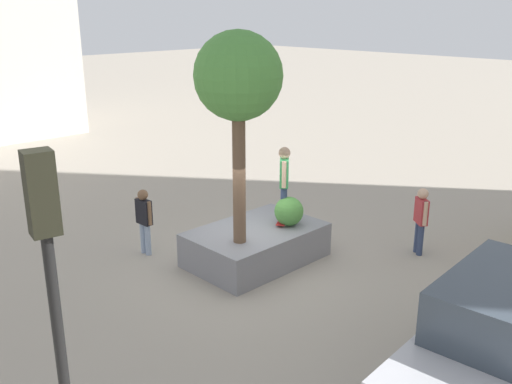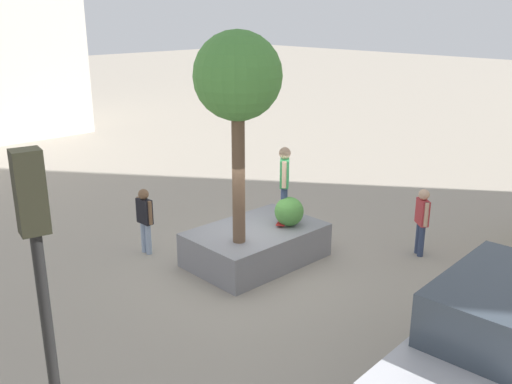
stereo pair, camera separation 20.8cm
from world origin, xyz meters
name	(u,v)px [view 1 (the left image)]	position (x,y,z in m)	size (l,w,h in m)	color
ground_plane	(254,265)	(0.00, 0.00, 0.00)	(120.00, 120.00, 0.00)	#9E9384
planter_ledge	(256,245)	(-0.22, -0.16, 0.41)	(3.10, 2.04, 0.81)	gray
plaza_tree	(238,80)	(0.57, 0.14, 4.35)	(1.83, 1.83, 4.53)	brown
boxwood_shrub	(289,211)	(-0.94, 0.21, 1.16)	(0.69, 0.69, 0.69)	#4C8C3D
skateboard	(283,220)	(-0.98, 0.01, 0.87)	(0.79, 0.59, 0.07)	#A51E1E
skateboarder	(284,178)	(-0.98, 0.01, 1.92)	(0.49, 0.47, 1.79)	navy
sedan_parked	(501,347)	(0.92, 6.09, 1.06)	(4.60, 2.36, 2.08)	#B7B7BC
traffic_light_corner	(52,285)	(6.29, 3.55, 3.04)	(0.32, 0.36, 4.45)	black
passerby_with_bag	(421,216)	(-3.35, 2.31, 0.96)	(0.42, 0.47, 1.67)	navy
pedestrian_crossing	(144,217)	(1.42, -2.33, 0.95)	(0.25, 0.56, 1.64)	#8C9EB7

